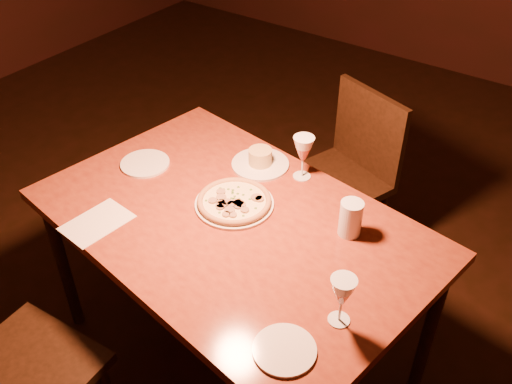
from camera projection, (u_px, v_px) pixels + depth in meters
The scene contains 13 objects.
floor at pixel (176, 370), 2.44m from camera, with size 7.00×7.00×0.00m, color black.
dining_table at pixel (233, 234), 2.09m from camera, with size 1.55×1.13×0.76m.
chair_near at pixel (1, 384), 1.81m from camera, with size 0.46×0.46×0.90m.
chair_far at pixel (345, 171), 2.74m from camera, with size 0.55×0.55×0.89m.
pizza_plate at pixel (234, 201), 2.11m from camera, with size 0.29×0.29×0.03m.
ramekin_saucer at pixel (260, 160), 2.31m from camera, with size 0.23×0.23×0.07m.
wine_glass_far at pixel (303, 158), 2.20m from camera, with size 0.08×0.08×0.18m, color #A65145, non-canonical shape.
wine_glass_right at pixel (341, 301), 1.64m from camera, with size 0.08×0.08×0.17m, color #A65145, non-canonical shape.
water_tumbler at pixel (351, 218), 1.96m from camera, with size 0.08×0.08×0.13m, color silver.
side_plate_left at pixel (145, 163), 2.32m from camera, with size 0.20×0.20×0.01m, color silver.
side_plate_near at pixel (284, 350), 1.60m from camera, with size 0.18×0.18×0.01m, color silver.
menu_card at pixel (97, 223), 2.04m from camera, with size 0.16×0.23×0.00m, color white.
pendant_light at pixel (225, 1), 1.57m from camera, with size 0.12×0.12×0.12m, color #F97A45.
Camera 1 is at (1.13, -0.99, 2.10)m, focal length 40.00 mm.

